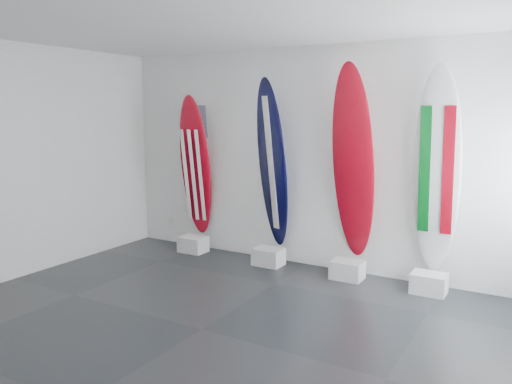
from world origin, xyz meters
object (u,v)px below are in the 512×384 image
Objects in this scene: surfboard_navy at (272,164)px; surfboard_italy at (437,171)px; surfboard_usa at (196,167)px; surfboard_swiss at (353,164)px.

surfboard_italy is (2.18, 0.00, 0.04)m from surfboard_navy.
surfboard_swiss is (2.48, 0.00, 0.18)m from surfboard_usa.
surfboard_swiss is at bearing -8.26° from surfboard_usa.
surfboard_italy is at bearing -8.26° from surfboard_usa.
surfboard_swiss is 1.02m from surfboard_italy.
surfboard_navy is (1.32, 0.00, 0.11)m from surfboard_usa.
surfboard_swiss is at bearing -174.95° from surfboard_italy.
surfboard_navy is at bearing -173.35° from surfboard_swiss.
surfboard_usa is at bearing -174.95° from surfboard_italy.
surfboard_swiss is at bearing 18.27° from surfboard_navy.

